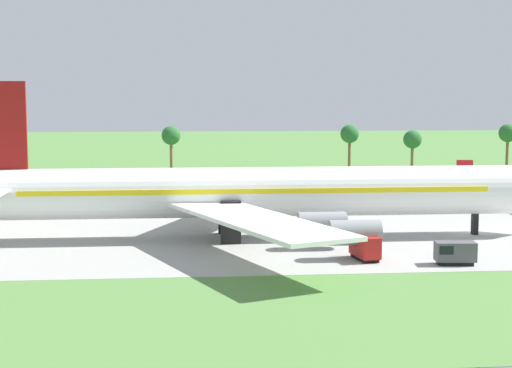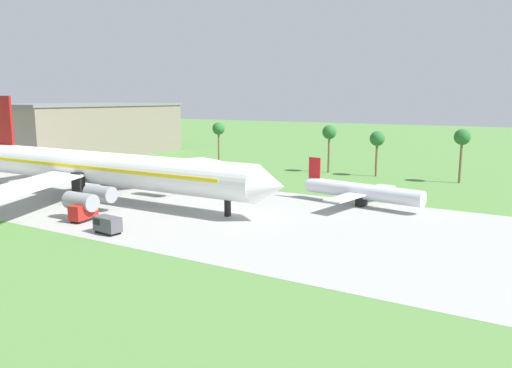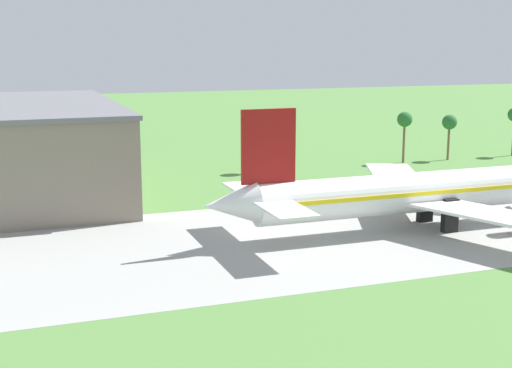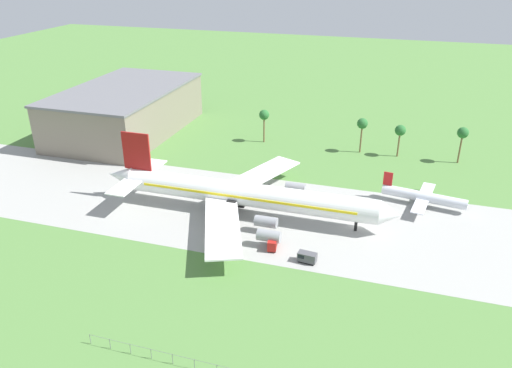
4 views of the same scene
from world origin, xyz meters
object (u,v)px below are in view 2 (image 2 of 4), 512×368
Objects in this scene: jet_airliner at (99,168)px; catering_van at (107,224)px; baggage_tug at (84,212)px; terminal_building at (82,129)px; regional_aircraft at (361,191)px.

jet_airliner reaches higher than catering_van.
baggage_tug is 97.73m from terminal_building.
catering_van is at bearing -124.17° from regional_aircraft.
catering_van is (20.64, -17.32, -4.43)m from jet_airliner.
regional_aircraft is at bearing 55.83° from catering_van.
baggage_tug is (-33.32, -32.77, -1.14)m from regional_aircraft.
terminal_building is (-107.97, 29.91, 6.00)m from regional_aircraft.
catering_van is at bearing -40.00° from jet_airliner.
terminal_building reaches higher than regional_aircraft.
terminal_building is (-62.78, 48.76, 2.86)m from jet_airliner.
catering_van is (-24.56, -36.17, -1.28)m from regional_aircraft.
regional_aircraft is at bearing 22.64° from jet_airliner.
regional_aircraft is (45.20, 18.85, -3.14)m from jet_airliner.
regional_aircraft reaches higher than baggage_tug.
regional_aircraft is 4.64× the size of baggage_tug.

